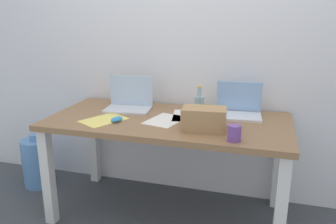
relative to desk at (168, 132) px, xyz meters
name	(u,v)px	position (x,y,z in m)	size (l,w,h in m)	color
ground_plane	(168,213)	(0.00, 0.00, -0.65)	(8.00, 8.00, 0.00)	#42474C
back_wall	(184,35)	(0.00, 0.46, 0.65)	(5.20, 0.08, 2.60)	white
desk	(168,132)	(0.00, 0.00, 0.00)	(1.68, 0.80, 0.75)	olive
laptop_left	(129,102)	(-0.35, 0.15, 0.15)	(0.36, 0.26, 0.25)	silver
laptop_right	(239,109)	(0.47, 0.21, 0.15)	(0.34, 0.26, 0.24)	silver
beer_bottle	(199,106)	(0.21, 0.06, 0.19)	(0.07, 0.07, 0.24)	#99B7C1
computer_mouse	(117,119)	(-0.32, -0.16, 0.11)	(0.06, 0.10, 0.03)	#338CC6
cardboard_box	(204,119)	(0.28, -0.16, 0.17)	(0.28, 0.17, 0.14)	tan
coffee_mug	(234,133)	(0.49, -0.30, 0.15)	(0.08, 0.08, 0.10)	#724799
paper_sheet_center	(165,120)	(-0.01, -0.04, 0.10)	(0.21, 0.30, 0.00)	white
paper_sheet_front_left	(103,120)	(-0.42, -0.15, 0.10)	(0.21, 0.30, 0.00)	#F4E06B
paper_sheet_near_back	(188,116)	(0.12, 0.11, 0.10)	(0.21, 0.30, 0.00)	white
water_cooler_jug	(38,162)	(-1.22, 0.12, -0.44)	(0.26, 0.26, 0.47)	#598CC6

